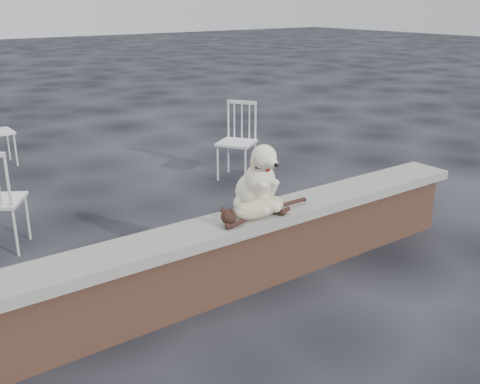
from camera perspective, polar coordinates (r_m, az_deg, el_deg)
ground at (r=4.07m, az=-9.20°, el=-12.70°), size 60.00×60.00×0.00m
brick_wall at (r=3.95m, az=-9.40°, el=-9.62°), size 6.00×0.30×0.50m
capstone at (r=3.82m, az=-9.63°, el=-5.80°), size 6.20×0.40×0.08m
dog at (r=4.25m, az=1.52°, el=1.68°), size 0.38×0.49×0.55m
cat at (r=4.16m, az=1.89°, el=-1.55°), size 0.99×0.28×0.17m
chair_d at (r=6.88m, az=-0.36°, el=5.20°), size 0.78×0.78×0.94m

